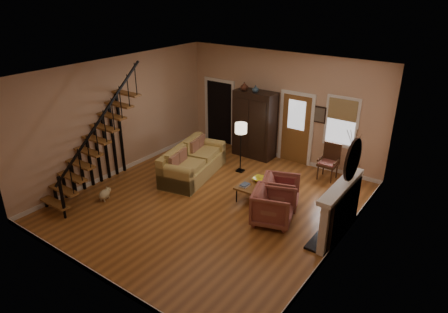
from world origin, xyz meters
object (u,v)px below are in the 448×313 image
Objects in this scene: coffee_table at (255,190)px; armchair_right at (281,193)px; armchair_left at (273,206)px; side_chair at (328,162)px; armoire at (255,124)px; sofa at (193,162)px; floor_lamp at (241,148)px.

armchair_right is (0.77, -0.06, 0.19)m from coffee_table.
armchair_left is 1.04× the size of armchair_right.
armchair_right is 2.17m from side_chair.
armoire reaches higher than sofa.
armoire is 3.92m from armchair_left.
floor_lamp is 1.46× the size of side_chair.
armchair_right is 0.59× the size of floor_lamp.
sofa is 1.57× the size of floor_lamp.
sofa is at bearing 67.30° from armchair_right.
floor_lamp is (-1.92, 1.12, 0.34)m from armchair_right.
coffee_table is 1.24× the size of armchair_right.
floor_lamp is at bearing 30.60° from armchair_left.
armoire reaches higher than side_chair.
sofa is 3.13m from armchair_left.
coffee_table is 1.66m from floor_lamp.
armchair_left is at bearing -38.72° from coffee_table.
armoire reaches higher than armchair_left.
armchair_right reaches higher than coffee_table.
side_chair reaches higher than sofa.
armchair_left is (3.03, -0.80, -0.02)m from sofa.
floor_lamp reaches higher than armchair_right.
coffee_table is 0.79m from armchair_right.
armchair_left is at bearing -93.29° from side_chair.
armchair_left is 0.90× the size of side_chair.
sofa reaches higher than armchair_right.
armchair_left is 0.62× the size of floor_lamp.
coffee_table is at bearing 64.94° from armchair_right.
floor_lamp is (0.29, -1.22, -0.31)m from armoire.
armchair_left is at bearing -27.08° from sofa.
sofa is 2.10m from coffee_table.
floor_lamp is (-1.15, 1.06, 0.53)m from coffee_table.
armchair_left is (2.39, -3.04, -0.63)m from armoire.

